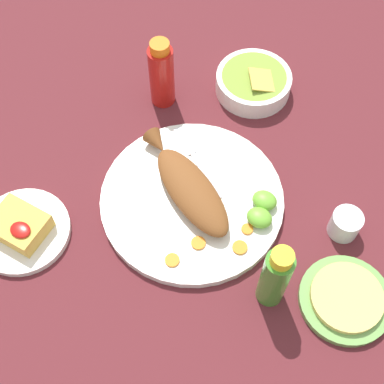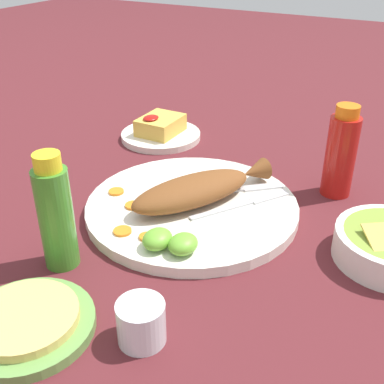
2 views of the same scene
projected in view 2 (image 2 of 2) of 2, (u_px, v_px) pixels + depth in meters
ground_plane at (192, 212)px, 0.80m from camera, size 4.00×4.00×0.00m
main_plate at (192, 207)px, 0.80m from camera, size 0.35×0.35×0.02m
fried_fish at (198, 189)px, 0.79m from camera, size 0.26×0.18×0.04m
fork_near at (238, 190)px, 0.83m from camera, size 0.13×0.15×0.00m
fork_far at (247, 203)px, 0.79m from camera, size 0.16×0.11×0.00m
carrot_slice_near at (116, 192)px, 0.82m from camera, size 0.03×0.03×0.00m
carrot_slice_mid at (133, 205)px, 0.78m from camera, size 0.03×0.03×0.00m
carrot_slice_far at (122, 231)px, 0.72m from camera, size 0.03×0.03×0.00m
carrot_slice_extra at (146, 237)px, 0.70m from camera, size 0.02×0.02×0.00m
lime_wedge_main at (157, 239)px, 0.68m from camera, size 0.05×0.04×0.03m
lime_wedge_side at (183, 244)px, 0.67m from camera, size 0.05×0.04×0.03m
hot_sauce_bottle_red at (341, 153)px, 0.82m from camera, size 0.05×0.05×0.16m
hot_sauce_bottle_green at (56, 215)px, 0.64m from camera, size 0.05×0.05×0.17m
salt_cup at (141, 325)px, 0.55m from camera, size 0.06×0.06×0.05m
side_plate_fries at (161, 136)px, 1.07m from camera, size 0.18×0.18×0.01m
fries_pile at (160, 125)px, 1.06m from camera, size 0.10×0.08×0.04m
tortilla_plate at (27, 326)px, 0.57m from camera, size 0.16×0.16×0.01m
tortilla_stack at (25, 318)px, 0.56m from camera, size 0.13×0.13×0.01m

